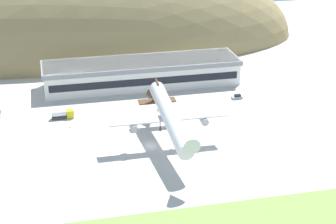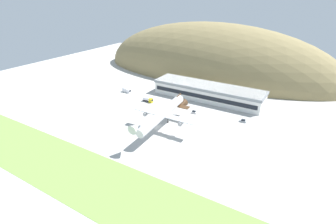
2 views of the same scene
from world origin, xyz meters
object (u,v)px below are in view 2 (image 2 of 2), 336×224
Objects in this scene: service_car_1 at (243,121)px; traffic_cone_0 at (143,106)px; terminal_building at (208,91)px; service_car_0 at (194,112)px; fuel_truck at (126,90)px; cargo_airplane at (163,114)px; box_truck at (148,100)px.

service_car_1 is 63.15m from traffic_cone_0.
service_car_0 is (2.57, -26.14, -4.95)m from terminal_building.
fuel_truck is (-58.84, 6.97, 0.83)m from service_car_0.
service_car_1 is at bearing 7.66° from service_car_0.
service_car_1 is at bearing -35.10° from terminal_building.
service_car_1 is at bearing -1.99° from fuel_truck.
terminal_building is 55.33m from cargo_airplane.
cargo_airplane is 42.92m from box_truck.
terminal_building is at bearing 48.36° from traffic_cone_0.
terminal_building reaches higher than traffic_cone_0.
service_car_0 is 0.52× the size of fuel_truck.
terminal_building is at bearing 144.90° from service_car_1.
cargo_airplane is at bearing -36.26° from traffic_cone_0.
cargo_airplane is 36.74m from traffic_cone_0.
service_car_1 is (31.63, -22.23, -4.95)m from terminal_building.
fuel_truck is 25.07m from box_truck.
box_truck is (-34.72, 0.14, 0.80)m from service_car_0.
box_truck is at bearing -15.80° from fuel_truck.
box_truck reaches higher than service_car_1.
terminal_building is 19.15× the size of service_car_1.
service_car_0 reaches higher than traffic_cone_0.
fuel_truck is 29.95m from traffic_cone_0.
fuel_truck is at bearing 173.25° from service_car_0.
fuel_truck is (-54.45, 35.95, -8.57)m from cargo_airplane.
cargo_airplane is 7.15× the size of fuel_truck.
service_car_0 is at bearing 81.37° from cargo_airplane.
service_car_1 is (33.45, 32.89, -9.39)m from cargo_airplane.
fuel_truck is at bearing 164.20° from box_truck.
terminal_building is 38.97m from service_car_1.
service_car_0 is 59.26m from fuel_truck.
fuel_truck reaches higher than box_truck.
service_car_0 is (4.40, 28.98, -9.39)m from cargo_airplane.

